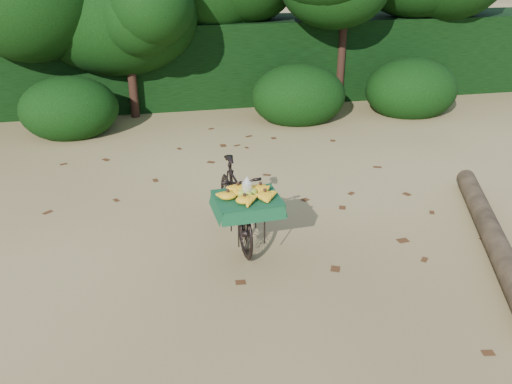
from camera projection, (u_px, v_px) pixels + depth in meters
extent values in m
plane|color=tan|center=(280.00, 220.00, 7.17)|extent=(80.00, 80.00, 0.00)
imported|color=black|center=(235.00, 202.00, 6.57)|extent=(0.54, 1.65, 0.98)
cube|color=black|center=(247.00, 199.00, 5.91)|extent=(0.37, 0.45, 0.02)
cube|color=#155026|center=(247.00, 197.00, 5.90)|extent=(0.73, 0.62, 0.01)
ellipsoid|color=olive|center=(253.00, 193.00, 5.90)|extent=(0.09, 0.08, 0.10)
ellipsoid|color=olive|center=(246.00, 191.00, 5.93)|extent=(0.09, 0.08, 0.10)
ellipsoid|color=olive|center=(241.00, 194.00, 5.86)|extent=(0.09, 0.08, 0.10)
ellipsoid|color=olive|center=(249.00, 195.00, 5.83)|extent=(0.09, 0.08, 0.10)
cylinder|color=#EAE5C6|center=(247.00, 189.00, 5.87)|extent=(0.11, 0.11, 0.15)
cylinder|color=brown|center=(493.00, 237.00, 6.51)|extent=(1.61, 3.50, 0.26)
cube|color=black|center=(212.00, 61.00, 12.39)|extent=(26.00, 1.80, 1.80)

